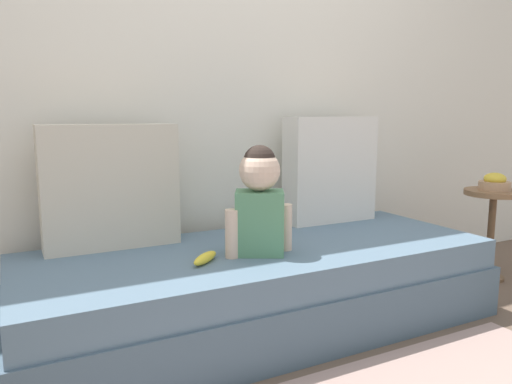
{
  "coord_description": "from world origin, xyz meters",
  "views": [
    {
      "loc": [
        -0.99,
        -1.86,
        0.95
      ],
      "look_at": [
        -0.03,
        0.0,
        0.62
      ],
      "focal_mm": 34.21,
      "sensor_mm": 36.0,
      "label": 1
    }
  ],
  "objects": [
    {
      "name": "toddler",
      "position": [
        -0.06,
        -0.09,
        0.61
      ],
      "size": [
        0.31,
        0.22,
        0.46
      ],
      "color": "#568E66",
      "rests_on": "couch"
    },
    {
      "name": "fruit_bowl",
      "position": [
        1.49,
        -0.04,
        0.57
      ],
      "size": [
        0.17,
        0.17,
        0.1
      ],
      "color": "tan",
      "rests_on": "side_table"
    },
    {
      "name": "side_table",
      "position": [
        1.49,
        -0.04,
        0.4
      ],
      "size": [
        0.32,
        0.32,
        0.53
      ],
      "color": "brown",
      "rests_on": "ground"
    },
    {
      "name": "back_wall",
      "position": [
        0.0,
        0.54,
        1.28
      ],
      "size": [
        5.34,
        0.1,
        2.55
      ],
      "primitive_type": "cube",
      "color": "silver",
      "rests_on": "ground"
    },
    {
      "name": "throw_pillow_left",
      "position": [
        -0.59,
        0.31,
        0.64
      ],
      "size": [
        0.58,
        0.16,
        0.54
      ],
      "primitive_type": "cube",
      "color": "beige",
      "rests_on": "couch"
    },
    {
      "name": "couch",
      "position": [
        0.0,
        0.0,
        0.18
      ],
      "size": [
        2.14,
        0.82,
        0.37
      ],
      "color": "#495F70",
      "rests_on": "ground"
    },
    {
      "name": "banana",
      "position": [
        -0.31,
        -0.11,
        0.39
      ],
      "size": [
        0.16,
        0.14,
        0.04
      ],
      "primitive_type": "ellipsoid",
      "rotation": [
        0.0,
        0.0,
        0.71
      ],
      "color": "yellow",
      "rests_on": "couch"
    },
    {
      "name": "ground_plane",
      "position": [
        0.0,
        0.0,
        0.0
      ],
      "size": [
        12.0,
        12.0,
        0.0
      ],
      "primitive_type": "plane",
      "color": "brown"
    },
    {
      "name": "throw_pillow_right",
      "position": [
        0.59,
        0.31,
        0.66
      ],
      "size": [
        0.52,
        0.16,
        0.57
      ],
      "primitive_type": "cube",
      "color": "silver",
      "rests_on": "couch"
    }
  ]
}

